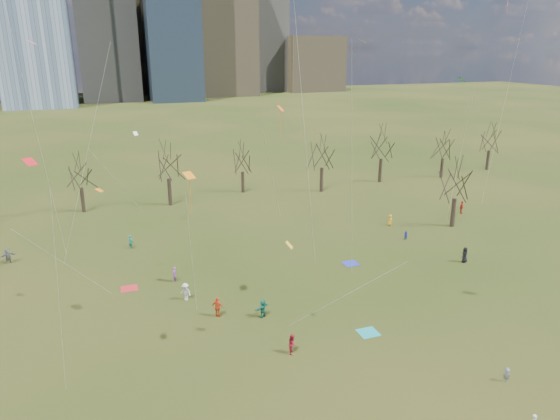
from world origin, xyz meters
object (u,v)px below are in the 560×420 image
object	(u,v)px
blanket_teal	(368,333)
person_4	(218,307)
blanket_crimson	(129,288)
person_2	(293,344)
blanket_navy	(351,263)

from	to	relation	value
blanket_teal	person_4	distance (m)	12.86
blanket_teal	blanket_crimson	distance (m)	23.15
blanket_teal	blanket_crimson	bearing A→B (deg)	140.07
blanket_teal	blanket_crimson	world-z (taller)	same
blanket_teal	person_2	xyz separation A→B (m)	(-6.83, -0.49, 0.79)
blanket_crimson	person_4	distance (m)	10.66
person_2	blanket_teal	bearing A→B (deg)	-61.95
blanket_crimson	person_2	xyz separation A→B (m)	(10.92, -15.35, 0.79)
blanket_navy	person_4	bearing A→B (deg)	-159.49
blanket_navy	person_4	size ratio (longest dim) A/B	0.87
blanket_crimson	person_2	world-z (taller)	person_2
blanket_navy	blanket_crimson	bearing A→B (deg)	174.68
blanket_crimson	blanket_navy	bearing A→B (deg)	-5.32
blanket_teal	person_4	world-z (taller)	person_4
blanket_teal	person_4	size ratio (longest dim) A/B	0.87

